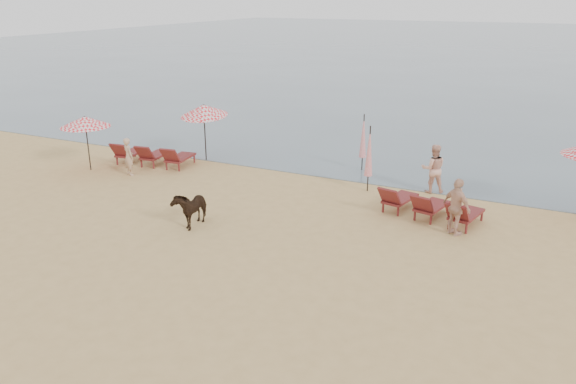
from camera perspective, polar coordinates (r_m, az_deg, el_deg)
name	(u,v)px	position (r m, az deg, el deg)	size (l,w,h in m)	color
ground	(202,294)	(14.38, -8.78, -10.19)	(120.00, 120.00, 0.00)	tan
sea	(509,45)	(90.76, 21.56, 13.74)	(160.00, 140.00, 0.06)	#51606B
lounger_cluster_left	(152,154)	(25.07, -13.62, 3.73)	(3.38, 2.24, 0.70)	maroon
lounger_cluster_right	(429,206)	(19.09, 14.14, -1.34)	(3.38, 2.43, 0.67)	maroon
umbrella_open_left_a	(85,122)	(24.78, -19.92, 6.73)	(2.03, 2.03, 2.32)	black
umbrella_open_left_b	(204,110)	(24.94, -8.55, 8.21)	(2.06, 2.10, 2.62)	black
umbrella_closed_left	(369,151)	(21.04, 8.26, 4.10)	(0.31, 0.31, 2.52)	black
umbrella_closed_right	(363,136)	(23.57, 7.66, 5.63)	(0.29, 0.29, 2.42)	black
cow	(191,207)	(18.25, -9.87, -1.53)	(0.65, 1.43, 1.21)	black
beachgoer_left	(129,157)	(23.88, -15.89, 3.49)	(0.57, 0.37, 1.56)	tan
beachgoer_right_a	(433,169)	(21.56, 14.55, 2.32)	(0.90, 0.70, 1.85)	#E0A38C
beachgoer_right_b	(457,207)	(17.91, 16.76, -1.48)	(1.06, 0.44, 1.82)	tan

